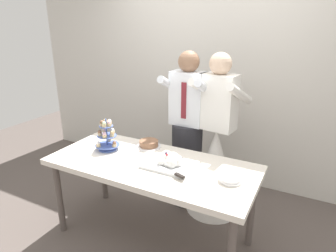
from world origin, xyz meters
TOP-DOWN VIEW (x-y plane):
  - ground_plane at (0.00, 0.00)m, footprint 8.00×8.00m
  - rear_wall at (0.00, 1.44)m, footprint 5.20×0.10m
  - dessert_table at (0.00, 0.00)m, footprint 1.80×0.80m
  - cupcake_stand at (-0.51, 0.05)m, footprint 0.23×0.23m
  - main_cake_tray at (0.17, 0.02)m, footprint 0.43×0.35m
  - plate_stack at (0.69, 0.00)m, footprint 0.18×0.18m
  - round_cake at (-0.19, 0.28)m, footprint 0.24×0.24m
  - person_groom at (0.03, 0.69)m, footprint 0.46×0.49m
  - person_bride at (0.35, 0.69)m, footprint 0.56×0.56m

SIDE VIEW (x-z plane):
  - ground_plane at x=0.00m, z-range 0.00..0.00m
  - person_bride at x=0.35m, z-range -0.25..1.41m
  - dessert_table at x=0.00m, z-range 0.31..1.09m
  - person_groom at x=0.03m, z-range -0.08..1.58m
  - plate_stack at x=0.69m, z-range 0.78..0.82m
  - round_cake at x=-0.19m, z-range 0.77..0.84m
  - main_cake_tray at x=0.17m, z-range 0.75..0.88m
  - cupcake_stand at x=-0.51m, z-range 0.76..1.06m
  - rear_wall at x=0.00m, z-range 0.00..2.90m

